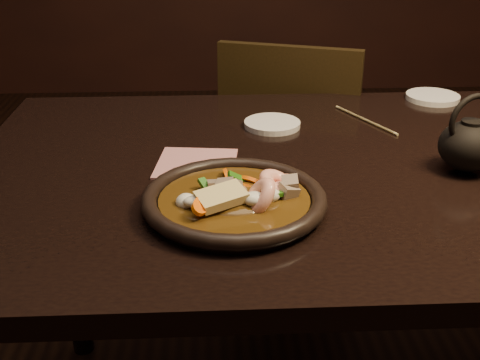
{
  "coord_description": "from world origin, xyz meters",
  "views": [
    {
      "loc": [
        -0.33,
        -1.05,
        1.21
      ],
      "look_at": [
        -0.28,
        -0.18,
        0.8
      ],
      "focal_mm": 45.0,
      "sensor_mm": 36.0,
      "label": 1
    }
  ],
  "objects_px": {
    "plate": "(234,201)",
    "table": "(377,197)",
    "chair": "(293,166)",
    "teapot": "(469,143)"
  },
  "relations": [
    {
      "from": "table",
      "to": "chair",
      "type": "bearing_deg",
      "value": 97.54
    },
    {
      "from": "plate",
      "to": "chair",
      "type": "bearing_deg",
      "value": 75.11
    },
    {
      "from": "table",
      "to": "teapot",
      "type": "bearing_deg",
      "value": -19.39
    },
    {
      "from": "plate",
      "to": "table",
      "type": "bearing_deg",
      "value": 32.04
    },
    {
      "from": "table",
      "to": "chair",
      "type": "height_order",
      "value": "chair"
    },
    {
      "from": "table",
      "to": "plate",
      "type": "bearing_deg",
      "value": -147.96
    },
    {
      "from": "teapot",
      "to": "plate",
      "type": "bearing_deg",
      "value": -179.92
    },
    {
      "from": "table",
      "to": "plate",
      "type": "xyz_separation_m",
      "value": [
        -0.29,
        -0.18,
        0.09
      ]
    },
    {
      "from": "chair",
      "to": "teapot",
      "type": "height_order",
      "value": "teapot"
    },
    {
      "from": "chair",
      "to": "plate",
      "type": "xyz_separation_m",
      "value": [
        -0.21,
        -0.8,
        0.3
      ]
    }
  ]
}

